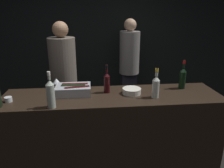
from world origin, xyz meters
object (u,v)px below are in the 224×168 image
(candle_votive, at_px, (8,99))
(person_blond_tee, at_px, (129,63))
(red_wine_bottle_black_foil, at_px, (107,82))
(ice_bin_with_bottles, at_px, (74,89))
(red_wine_bottle_burgundy, at_px, (183,77))
(bowl_white, at_px, (132,91))
(rose_wine_bottle, at_px, (156,86))
(white_wine_bottle, at_px, (51,93))
(wine_glass, at_px, (56,81))
(person_in_hoodie, at_px, (64,78))

(candle_votive, xyz_separation_m, person_blond_tee, (1.53, 1.57, -0.03))
(red_wine_bottle_black_foil, bearing_deg, ice_bin_with_bottles, -178.11)
(red_wine_bottle_burgundy, bearing_deg, bowl_white, -169.50)
(ice_bin_with_bottles, bearing_deg, red_wine_bottle_black_foil, 1.89)
(rose_wine_bottle, distance_m, person_blond_tee, 1.62)
(white_wine_bottle, height_order, red_wine_bottle_burgundy, white_wine_bottle)
(red_wine_bottle_burgundy, distance_m, person_blond_tee, 1.42)
(red_wine_bottle_black_foil, xyz_separation_m, person_blond_tee, (0.51, 1.41, -0.13))
(candle_votive, relative_size, red_wine_bottle_burgundy, 0.22)
(wine_glass, distance_m, person_blond_tee, 1.67)
(white_wine_bottle, xyz_separation_m, person_in_hoodie, (0.01, 1.00, -0.16))
(ice_bin_with_bottles, height_order, person_blond_tee, person_blond_tee)
(bowl_white, height_order, red_wine_bottle_burgundy, red_wine_bottle_burgundy)
(red_wine_bottle_burgundy, relative_size, person_in_hoodie, 0.20)
(white_wine_bottle, relative_size, person_in_hoodie, 0.21)
(rose_wine_bottle, bearing_deg, candle_votive, 178.44)
(rose_wine_bottle, bearing_deg, person_in_hoodie, 141.00)
(bowl_white, bearing_deg, red_wine_bottle_burgundy, 10.50)
(candle_votive, bearing_deg, red_wine_bottle_black_foil, 9.04)
(rose_wine_bottle, bearing_deg, red_wine_bottle_burgundy, 32.23)
(red_wine_bottle_black_foil, bearing_deg, rose_wine_bottle, -22.15)
(wine_glass, xyz_separation_m, red_wine_bottle_burgundy, (1.48, -0.10, 0.03))
(candle_votive, relative_size, red_wine_bottle_black_foil, 0.24)
(wine_glass, bearing_deg, red_wine_bottle_burgundy, -3.79)
(person_blond_tee, bearing_deg, white_wine_bottle, -37.27)
(wine_glass, xyz_separation_m, rose_wine_bottle, (1.08, -0.35, 0.03))
(wine_glass, xyz_separation_m, red_wine_bottle_black_foil, (0.58, -0.15, 0.02))
(white_wine_bottle, distance_m, person_blond_tee, 2.07)
(person_in_hoodie, bearing_deg, bowl_white, 67.03)
(wine_glass, distance_m, white_wine_bottle, 0.50)
(white_wine_bottle, bearing_deg, candle_votive, 157.82)
(wine_glass, xyz_separation_m, person_blond_tee, (1.09, 1.26, -0.11))
(bowl_white, xyz_separation_m, person_blond_tee, (0.24, 1.48, -0.04))
(red_wine_bottle_black_foil, bearing_deg, red_wine_bottle_burgundy, 3.01)
(rose_wine_bottle, height_order, person_in_hoodie, person_in_hoodie)
(bowl_white, relative_size, red_wine_bottle_burgundy, 0.60)
(candle_votive, bearing_deg, rose_wine_bottle, -1.56)
(candle_votive, xyz_separation_m, rose_wine_bottle, (1.53, -0.04, 0.11))
(ice_bin_with_bottles, bearing_deg, white_wine_bottle, -119.34)
(person_in_hoodie, bearing_deg, rose_wine_bottle, 69.07)
(red_wine_bottle_black_foil, xyz_separation_m, red_wine_bottle_burgundy, (0.90, 0.05, 0.01))
(person_in_hoodie, height_order, person_blond_tee, person_blond_tee)
(wine_glass, height_order, white_wine_bottle, white_wine_bottle)
(person_in_hoodie, bearing_deg, red_wine_bottle_burgundy, 85.56)
(red_wine_bottle_black_foil, height_order, white_wine_bottle, white_wine_bottle)
(bowl_white, bearing_deg, red_wine_bottle_black_foil, 165.82)
(bowl_white, bearing_deg, white_wine_bottle, -161.24)
(ice_bin_with_bottles, bearing_deg, person_blond_tee, 58.27)
(candle_votive, bearing_deg, person_in_hoodie, 59.95)
(white_wine_bottle, bearing_deg, person_blond_tee, 58.72)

